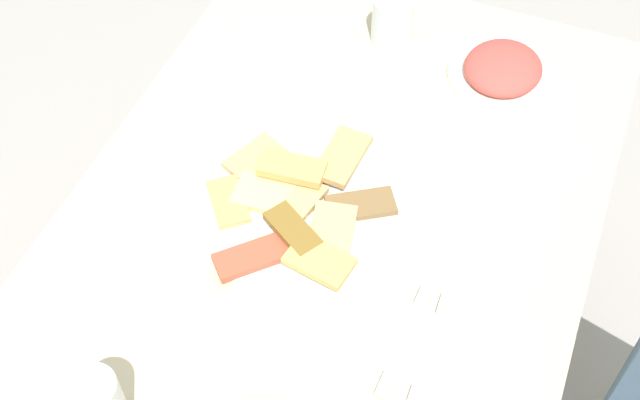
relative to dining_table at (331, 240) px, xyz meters
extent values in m
cube|color=beige|center=(0.00, 0.00, 0.07)|extent=(1.19, 0.82, 0.02)
cylinder|color=#4C4A51|center=(-0.53, -0.35, -0.30)|extent=(0.04, 0.04, 0.70)
cylinder|color=#4C4A51|center=(-0.53, 0.35, -0.30)|extent=(0.04, 0.04, 0.70)
cylinder|color=#293436|center=(-0.19, 0.59, -0.44)|extent=(0.03, 0.03, 0.41)
cylinder|color=white|center=(0.01, -0.04, 0.08)|extent=(0.34, 0.34, 0.01)
cube|color=#D7B273|center=(0.01, -0.05, 0.10)|extent=(0.10, 0.06, 0.01)
cube|color=tan|center=(-0.09, -0.02, 0.11)|extent=(0.12, 0.07, 0.01)
cube|color=#F2D189|center=(0.02, -0.11, 0.10)|extent=(0.08, 0.10, 0.01)
cube|color=#CE5239|center=(0.13, -0.07, 0.10)|extent=(0.12, 0.12, 0.01)
cube|color=#E0A76F|center=(-0.04, -0.15, 0.10)|extent=(0.11, 0.09, 0.01)
cube|color=#E7AA5F|center=(-0.03, -0.08, 0.12)|extent=(0.06, 0.11, 0.02)
cube|color=olive|center=(-0.02, 0.04, 0.10)|extent=(0.10, 0.12, 0.01)
cube|color=tan|center=(0.11, 0.03, 0.11)|extent=(0.08, 0.11, 0.01)
cube|color=olive|center=(0.08, -0.03, 0.11)|extent=(0.09, 0.11, 0.01)
cube|color=#E1A560|center=(0.05, -0.16, 0.10)|extent=(0.11, 0.10, 0.01)
cube|color=tan|center=(0.05, 0.02, 0.10)|extent=(0.11, 0.09, 0.02)
cylinder|color=white|center=(-0.40, 0.18, 0.08)|extent=(0.20, 0.20, 0.01)
ellipsoid|color=#CC4A43|center=(-0.40, 0.18, 0.10)|extent=(0.18, 0.17, 0.05)
sphere|color=yellow|center=(-0.44, 0.15, 0.10)|extent=(0.03, 0.03, 0.03)
cylinder|color=silver|center=(-0.43, -0.04, 0.13)|extent=(0.08, 0.08, 0.09)
cube|color=white|center=(0.18, 0.20, 0.08)|extent=(0.14, 0.14, 0.00)
cube|color=silver|center=(0.18, 0.18, 0.08)|extent=(0.19, 0.03, 0.00)
cube|color=silver|center=(0.18, 0.22, 0.08)|extent=(0.19, 0.02, 0.00)
camera|label=1|loc=(0.76, 0.28, 1.16)|focal=47.06mm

